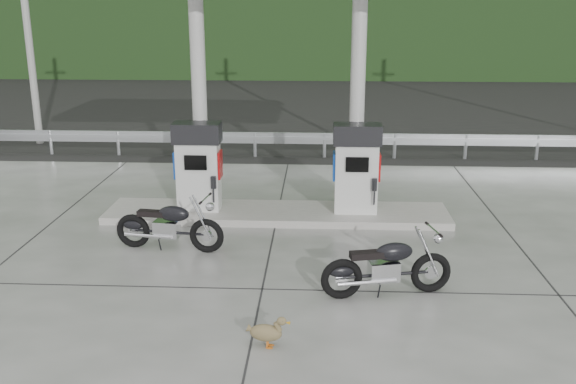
{
  "coord_description": "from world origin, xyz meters",
  "views": [
    {
      "loc": [
        0.85,
        -10.02,
        4.25
      ],
      "look_at": [
        0.3,
        1.0,
        1.0
      ],
      "focal_mm": 40.0,
      "sensor_mm": 36.0,
      "label": 1
    }
  ],
  "objects_px": {
    "gas_pump_right": "(356,169)",
    "duck": "(266,333)",
    "motorcycle_left": "(387,267)",
    "motorcycle_right": "(169,226)",
    "gas_pump_left": "(198,167)"
  },
  "relations": [
    {
      "from": "gas_pump_right",
      "to": "duck",
      "type": "distance_m",
      "value": 5.46
    },
    {
      "from": "gas_pump_right",
      "to": "motorcycle_right",
      "type": "bearing_deg",
      "value": -150.58
    },
    {
      "from": "motorcycle_left",
      "to": "duck",
      "type": "distance_m",
      "value": 2.35
    },
    {
      "from": "gas_pump_left",
      "to": "duck",
      "type": "xyz_separation_m",
      "value": [
        1.8,
        -5.2,
        -0.86
      ]
    },
    {
      "from": "motorcycle_left",
      "to": "motorcycle_right",
      "type": "relative_size",
      "value": 1.01
    },
    {
      "from": "gas_pump_right",
      "to": "duck",
      "type": "relative_size",
      "value": 3.49
    },
    {
      "from": "duck",
      "to": "gas_pump_right",
      "type": "bearing_deg",
      "value": 82.74
    },
    {
      "from": "gas_pump_right",
      "to": "motorcycle_left",
      "type": "xyz_separation_m",
      "value": [
        0.29,
        -3.6,
        -0.6
      ]
    },
    {
      "from": "motorcycle_right",
      "to": "duck",
      "type": "bearing_deg",
      "value": -51.0
    },
    {
      "from": "gas_pump_left",
      "to": "gas_pump_right",
      "type": "bearing_deg",
      "value": 0.0
    },
    {
      "from": "motorcycle_right",
      "to": "motorcycle_left",
      "type": "bearing_deg",
      "value": -16.75
    },
    {
      "from": "gas_pump_right",
      "to": "motorcycle_right",
      "type": "height_order",
      "value": "gas_pump_right"
    },
    {
      "from": "gas_pump_right",
      "to": "motorcycle_left",
      "type": "height_order",
      "value": "gas_pump_right"
    },
    {
      "from": "gas_pump_right",
      "to": "duck",
      "type": "xyz_separation_m",
      "value": [
        -1.4,
        -5.2,
        -0.86
      ]
    },
    {
      "from": "motorcycle_left",
      "to": "duck",
      "type": "relative_size",
      "value": 3.67
    }
  ]
}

